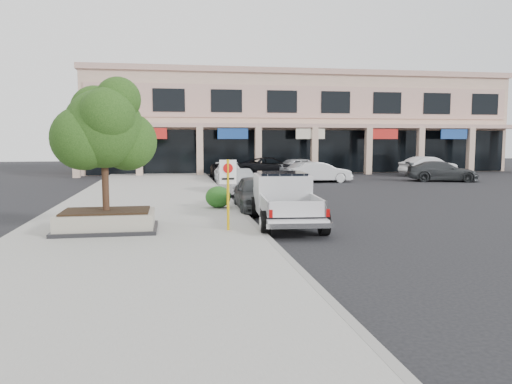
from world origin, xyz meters
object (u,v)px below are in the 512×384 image
(planter_tree, at_px, (109,129))
(curb_car_c, at_px, (229,173))
(lot_car_e, at_px, (302,167))
(lot_car_a, at_px, (310,171))
(lot_car_b, at_px, (320,172))
(lot_car_f, at_px, (428,166))
(no_parking_sign, at_px, (228,185))
(lot_car_c, at_px, (442,171))
(curb_car_a, at_px, (257,193))
(planter, at_px, (107,221))
(pickup_truck, at_px, (286,200))
(curb_car_d, at_px, (227,170))
(lot_car_d, at_px, (272,167))
(curb_car_b, at_px, (238,182))

(planter_tree, distance_m, curb_car_c, 20.04)
(lot_car_e, bearing_deg, lot_car_a, 158.98)
(lot_car_b, height_order, lot_car_f, lot_car_f)
(no_parking_sign, bearing_deg, lot_car_c, 45.21)
(no_parking_sign, height_order, curb_car_a, no_parking_sign)
(planter, bearing_deg, pickup_truck, 8.11)
(curb_car_d, height_order, lot_car_a, lot_car_a)
(planter_tree, distance_m, lot_car_c, 28.13)
(lot_car_c, bearing_deg, planter, 145.97)
(pickup_truck, distance_m, lot_car_c, 23.09)
(lot_car_a, bearing_deg, lot_car_c, -113.98)
(pickup_truck, bearing_deg, lot_car_a, 76.08)
(curb_car_a, distance_m, curb_car_d, 18.14)
(planter_tree, distance_m, lot_car_e, 26.74)
(pickup_truck, relative_size, lot_car_f, 1.19)
(planter, bearing_deg, lot_car_d, 66.51)
(curb_car_c, bearing_deg, lot_car_a, 3.66)
(no_parking_sign, relative_size, lot_car_e, 0.48)
(planter, height_order, lot_car_b, lot_car_b)
(curb_car_b, relative_size, lot_car_d, 0.73)
(curb_car_a, xyz_separation_m, lot_car_e, (7.04, 18.89, 0.04))
(lot_car_c, xyz_separation_m, lot_car_f, (1.83, 5.36, 0.08))
(no_parking_sign, height_order, curb_car_b, no_parking_sign)
(planter_tree, bearing_deg, lot_car_a, 57.53)
(no_parking_sign, xyz_separation_m, curb_car_b, (1.90, 11.93, -0.92))
(no_parking_sign, relative_size, curb_car_a, 0.51)
(curb_car_c, bearing_deg, planter, -105.38)
(lot_car_b, bearing_deg, lot_car_e, -0.61)
(lot_car_a, bearing_deg, lot_car_f, -86.73)
(curb_car_b, distance_m, lot_car_b, 9.88)
(pickup_truck, relative_size, lot_car_a, 1.28)
(no_parking_sign, relative_size, lot_car_b, 0.52)
(curb_car_d, bearing_deg, no_parking_sign, -95.32)
(lot_car_b, height_order, lot_car_c, lot_car_c)
(lot_car_e, bearing_deg, curb_car_c, 110.14)
(no_parking_sign, bearing_deg, planter_tree, 169.76)
(planter, xyz_separation_m, curb_car_d, (6.41, 22.80, 0.24))
(lot_car_f, bearing_deg, curb_car_c, 91.66)
(curb_car_b, relative_size, lot_car_e, 0.91)
(planter_tree, distance_m, curb_car_a, 7.68)
(lot_car_c, bearing_deg, curb_car_a, 145.88)
(curb_car_b, bearing_deg, lot_car_b, 39.49)
(planter_tree, xyz_separation_m, lot_car_e, (12.65, 23.41, -2.60))
(planter_tree, bearing_deg, curb_car_b, 63.29)
(pickup_truck, distance_m, curb_car_c, 18.20)
(planter, xyz_separation_m, lot_car_d, (10.31, 23.72, 0.35))
(planter, bearing_deg, lot_car_a, 57.46)
(lot_car_e, relative_size, lot_car_f, 0.96)
(curb_car_a, relative_size, curb_car_d, 0.88)
(lot_car_b, bearing_deg, curb_car_c, 83.41)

